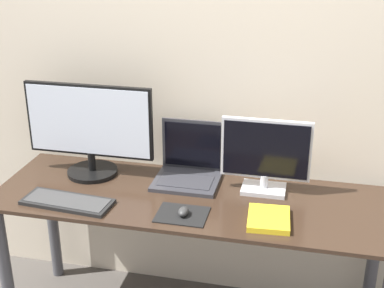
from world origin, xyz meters
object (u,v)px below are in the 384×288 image
at_px(mouse, 183,211).
at_px(keyboard, 67,202).
at_px(monitor_left, 89,129).
at_px(book, 269,219).
at_px(monitor_right, 266,156).
at_px(laptop, 189,166).

bearing_deg(mouse, keyboard, -179.24).
bearing_deg(monitor_left, book, -16.92).
height_order(monitor_right, laptop, monitor_right).
bearing_deg(monitor_left, keyboard, -88.00).
height_order(monitor_left, mouse, monitor_left).
bearing_deg(mouse, monitor_right, 44.66).
xyz_separation_m(monitor_left, monitor_right, (0.83, 0.00, -0.06)).
bearing_deg(monitor_right, mouse, -135.34).
bearing_deg(keyboard, monitor_left, 92.00).
relative_size(monitor_left, monitor_right, 1.55).
distance_m(laptop, keyboard, 0.59).
distance_m(monitor_left, monitor_right, 0.84).
xyz_separation_m(monitor_left, book, (0.88, -0.27, -0.22)).
distance_m(laptop, mouse, 0.36).
xyz_separation_m(monitor_left, mouse, (0.53, -0.30, -0.21)).
distance_m(monitor_right, mouse, 0.46).
xyz_separation_m(monitor_right, book, (0.05, -0.27, -0.16)).
relative_size(keyboard, book, 1.91).
distance_m(keyboard, book, 0.87).
distance_m(keyboard, mouse, 0.52).
bearing_deg(monitor_right, laptop, 171.93).
distance_m(monitor_left, mouse, 0.64).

